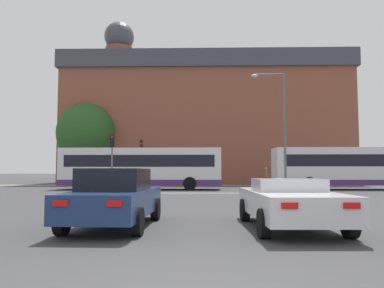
# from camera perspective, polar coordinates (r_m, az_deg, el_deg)

# --- Properties ---
(stop_line_strip) EXTENTS (8.57, 0.30, 0.01)m
(stop_line_strip) POSITION_cam_1_polar(r_m,az_deg,el_deg) (24.63, 1.21, -7.48)
(stop_line_strip) COLOR silver
(stop_line_strip) RESTS_ON ground_plane
(far_pavement) EXTENTS (69.52, 2.50, 0.01)m
(far_pavement) POSITION_cam_1_polar(r_m,az_deg,el_deg) (37.74, 1.25, -6.32)
(far_pavement) COLOR gray
(far_pavement) RESTS_ON ground_plane
(brick_civic_building) EXTENTS (33.46, 16.38, 21.20)m
(brick_civic_building) POSITION_cam_1_polar(r_m,az_deg,el_deg) (48.67, 1.90, 3.19)
(brick_civic_building) COLOR brown
(brick_civic_building) RESTS_ON ground_plane
(car_saloon_left) EXTENTS (2.01, 4.51, 1.50)m
(car_saloon_left) POSITION_cam_1_polar(r_m,az_deg,el_deg) (9.98, -11.60, -7.95)
(car_saloon_left) COLOR navy
(car_saloon_left) RESTS_ON ground_plane
(car_roadster_right) EXTENTS (2.16, 4.62, 1.24)m
(car_roadster_right) POSITION_cam_1_polar(r_m,az_deg,el_deg) (9.84, 14.58, -8.56)
(car_roadster_right) COLOR silver
(car_roadster_right) RESTS_ON ground_plane
(bus_crossing_lead) EXTENTS (12.42, 2.74, 3.21)m
(bus_crossing_lead) POSITION_cam_1_polar(r_m,az_deg,el_deg) (29.68, -7.72, -3.55)
(bus_crossing_lead) COLOR silver
(bus_crossing_lead) RESTS_ON ground_plane
(bus_crossing_trailing) EXTENTS (12.49, 2.66, 3.24)m
(bus_crossing_trailing) POSITION_cam_1_polar(r_m,az_deg,el_deg) (31.92, 23.49, -3.25)
(bus_crossing_trailing) COLOR silver
(bus_crossing_trailing) RESTS_ON ground_plane
(traffic_light_far_left) EXTENTS (0.26, 0.31, 4.58)m
(traffic_light_far_left) POSITION_cam_1_polar(r_m,az_deg,el_deg) (37.88, -7.76, -1.66)
(traffic_light_far_left) COLOR slate
(traffic_light_far_left) RESTS_ON ground_plane
(traffic_light_near_left) EXTENTS (0.26, 0.31, 3.87)m
(traffic_light_near_left) POSITION_cam_1_polar(r_m,az_deg,el_deg) (25.80, -12.09, -1.44)
(traffic_light_near_left) COLOR slate
(traffic_light_near_left) RESTS_ON ground_plane
(street_lamp_junction) EXTENTS (2.30, 0.36, 8.14)m
(street_lamp_junction) POSITION_cam_1_polar(r_m,az_deg,el_deg) (25.86, 13.13, 3.70)
(street_lamp_junction) COLOR slate
(street_lamp_junction) RESTS_ON ground_plane
(pedestrian_waiting) EXTENTS (0.26, 0.42, 1.82)m
(pedestrian_waiting) POSITION_cam_1_polar(r_m,az_deg,el_deg) (38.91, 11.20, -4.60)
(pedestrian_waiting) COLOR brown
(pedestrian_waiting) RESTS_ON ground_plane
(pedestrian_walking_east) EXTENTS (0.31, 0.44, 1.85)m
(pedestrian_walking_east) POSITION_cam_1_polar(r_m,az_deg,el_deg) (38.69, -12.94, -4.54)
(pedestrian_walking_east) COLOR brown
(pedestrian_walking_east) RESTS_ON ground_plane
(pedestrian_walking_west) EXTENTS (0.24, 0.41, 1.62)m
(pedestrian_walking_west) POSITION_cam_1_polar(r_m,az_deg,el_deg) (37.52, -2.23, -4.90)
(pedestrian_walking_west) COLOR brown
(pedestrian_walking_west) RESTS_ON ground_plane
(tree_by_building) EXTENTS (5.08, 5.08, 6.88)m
(tree_by_building) POSITION_cam_1_polar(r_m,az_deg,el_deg) (44.37, -15.95, -0.41)
(tree_by_building) COLOR #4C3823
(tree_by_building) RESTS_ON ground_plane
(tree_kerbside) EXTENTS (6.28, 6.28, 8.87)m
(tree_kerbside) POSITION_cam_1_polar(r_m,az_deg,el_deg) (42.32, -15.83, 1.61)
(tree_kerbside) COLOR #4C3823
(tree_kerbside) RESTS_ON ground_plane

